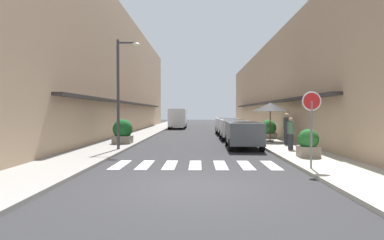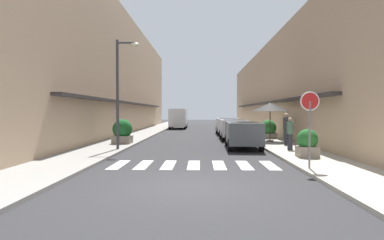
{
  "view_description": "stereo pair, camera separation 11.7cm",
  "coord_description": "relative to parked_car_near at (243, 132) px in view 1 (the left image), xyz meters",
  "views": [
    {
      "loc": [
        0.14,
        -8.96,
        2.01
      ],
      "look_at": [
        -0.38,
        15.5,
        1.42
      ],
      "focal_mm": 31.14,
      "sensor_mm": 36.0,
      "label": 1
    },
    {
      "loc": [
        0.26,
        -8.96,
        2.01
      ],
      "look_at": [
        -0.38,
        15.5,
        1.42
      ],
      "focal_mm": 31.14,
      "sensor_mm": 36.0,
      "label": 2
    }
  ],
  "objects": [
    {
      "name": "ground_plane",
      "position": [
        -2.58,
        11.17,
        -0.92
      ],
      "size": [
        113.08,
        113.08,
        0.0
      ],
      "primitive_type": "plane",
      "color": "#2B2B2D"
    },
    {
      "name": "sidewalk_left",
      "position": [
        -7.52,
        11.17,
        -0.86
      ],
      "size": [
        2.6,
        71.96,
        0.12
      ],
      "primitive_type": "cube",
      "color": "gray",
      "rests_on": "ground_plane"
    },
    {
      "name": "sidewalk_right",
      "position": [
        2.35,
        11.17,
        -0.86
      ],
      "size": [
        2.6,
        71.96,
        0.12
      ],
      "primitive_type": "cube",
      "color": "#ADA899",
      "rests_on": "ground_plane"
    },
    {
      "name": "building_row_left",
      "position": [
        -11.31,
        12.74,
        4.49
      ],
      "size": [
        5.5,
        48.26,
        10.84
      ],
      "color": "tan",
      "rests_on": "ground_plane"
    },
    {
      "name": "building_row_right",
      "position": [
        6.14,
        12.74,
        3.19
      ],
      "size": [
        5.5,
        48.26,
        8.22
      ],
      "color": "tan",
      "rests_on": "ground_plane"
    },
    {
      "name": "crosswalk",
      "position": [
        -2.58,
        -5.84,
        -0.92
      ],
      "size": [
        6.15,
        2.2,
        0.01
      ],
      "color": "silver",
      "rests_on": "ground_plane"
    },
    {
      "name": "parked_car_near",
      "position": [
        0.0,
        0.0,
        0.0
      ],
      "size": [
        1.91,
        4.48,
        1.47
      ],
      "color": "#4C5156",
      "rests_on": "ground_plane"
    },
    {
      "name": "parked_car_mid",
      "position": [
        0.0,
        5.57,
        -0.0
      ],
      "size": [
        1.82,
        3.98,
        1.47
      ],
      "color": "silver",
      "rests_on": "ground_plane"
    },
    {
      "name": "parked_car_far",
      "position": [
        0.0,
        11.25,
        -0.0
      ],
      "size": [
        1.82,
        4.42,
        1.47
      ],
      "color": "silver",
      "rests_on": "ground_plane"
    },
    {
      "name": "delivery_van",
      "position": [
        -5.02,
        21.73,
        0.48
      ],
      "size": [
        2.01,
        5.4,
        2.37
      ],
      "color": "silver",
      "rests_on": "ground_plane"
    },
    {
      "name": "round_street_sign",
      "position": [
        1.32,
        -7.14,
        1.17
      ],
      "size": [
        0.65,
        0.07,
        2.58
      ],
      "color": "slate",
      "rests_on": "sidewalk_right"
    },
    {
      "name": "street_lamp",
      "position": [
        -6.37,
        -1.55,
        2.57
      ],
      "size": [
        1.19,
        0.28,
        5.54
      ],
      "color": "#38383D",
      "rests_on": "sidewalk_left"
    },
    {
      "name": "cafe_umbrella",
      "position": [
        2.14,
        3.15,
        1.4
      ],
      "size": [
        2.35,
        2.35,
        2.49
      ],
      "color": "#262626",
      "rests_on": "sidewalk_right"
    },
    {
      "name": "planter_corner",
      "position": [
        2.14,
        -4.34,
        -0.22
      ],
      "size": [
        0.86,
        0.86,
        1.18
      ],
      "color": "gray",
      "rests_on": "sidewalk_right"
    },
    {
      "name": "planter_midblock",
      "position": [
        -7.05,
        1.54,
        -0.09
      ],
      "size": [
        1.18,
        1.18,
        1.46
      ],
      "color": "gray",
      "rests_on": "sidewalk_left"
    },
    {
      "name": "planter_far",
      "position": [
        2.52,
        5.57,
        -0.16
      ],
      "size": [
        1.13,
        1.13,
        1.33
      ],
      "color": "gray",
      "rests_on": "sidewalk_right"
    },
    {
      "name": "pedestrian_walking_near",
      "position": [
        2.16,
        -1.58,
        0.04
      ],
      "size": [
        0.34,
        0.34,
        1.62
      ],
      "rotation": [
        0.0,
        0.0,
        1.77
      ],
      "color": "#282B33",
      "rests_on": "sidewalk_right"
    },
    {
      "name": "pedestrian_walking_far",
      "position": [
        2.62,
        1.01,
        0.17
      ],
      "size": [
        0.34,
        0.34,
        1.83
      ],
      "rotation": [
        0.0,
        0.0,
        3.25
      ],
      "color": "#282B33",
      "rests_on": "sidewalk_right"
    }
  ]
}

